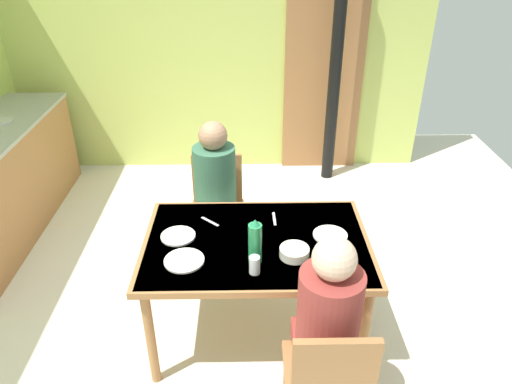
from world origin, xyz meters
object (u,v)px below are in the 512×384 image
at_px(chair_far_diner, 217,205).
at_px(serving_bowl_center, 294,252).
at_px(water_bottle_green_near, 255,242).
at_px(chair_near_diner, 328,380).
at_px(person_near_diner, 328,315).
at_px(person_far_diner, 215,180).
at_px(dining_table, 256,251).

xyz_separation_m(chair_far_diner, serving_bowl_center, (0.50, -0.96, 0.26)).
bearing_deg(water_bottle_green_near, chair_near_diner, -61.53).
xyz_separation_m(person_near_diner, serving_bowl_center, (-0.11, 0.52, -0.02)).
height_order(person_near_diner, person_far_diner, same).
bearing_deg(dining_table, person_near_diner, -64.20).
bearing_deg(person_far_diner, dining_table, 112.98).
bearing_deg(person_near_diner, serving_bowl_center, 102.18).
bearing_deg(chair_far_diner, chair_near_diner, 110.66).
bearing_deg(chair_near_diner, serving_bowl_center, 99.70).
height_order(chair_far_diner, serving_bowl_center, chair_far_diner).
relative_size(water_bottle_green_near, serving_bowl_center, 1.61).
relative_size(chair_far_diner, serving_bowl_center, 5.12).
relative_size(person_near_diner, water_bottle_green_near, 2.82).
height_order(dining_table, chair_far_diner, chair_far_diner).
bearing_deg(chair_far_diner, person_far_diner, 90.00).
height_order(chair_near_diner, chair_far_diner, same).
xyz_separation_m(person_near_diner, person_far_diner, (-0.61, 1.34, 0.00)).
bearing_deg(dining_table, chair_near_diner, -68.11).
bearing_deg(serving_bowl_center, person_near_diner, -77.82).
relative_size(dining_table, chair_near_diner, 1.55).
distance_m(chair_near_diner, water_bottle_green_near, 0.79).
bearing_deg(water_bottle_green_near, person_far_diner, 107.64).
xyz_separation_m(chair_far_diner, water_bottle_green_near, (0.27, -0.99, 0.36)).
xyz_separation_m(dining_table, water_bottle_green_near, (-0.01, -0.19, 0.20)).
relative_size(chair_near_diner, chair_far_diner, 1.00).
relative_size(chair_far_diner, person_far_diner, 1.13).
bearing_deg(serving_bowl_center, chair_far_diner, 117.38).
distance_m(person_far_diner, water_bottle_green_near, 0.90).
bearing_deg(person_near_diner, person_far_diner, 114.41).
bearing_deg(chair_near_diner, person_far_diner, 112.39).
bearing_deg(serving_bowl_center, dining_table, 144.44).
relative_size(dining_table, person_near_diner, 1.75).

